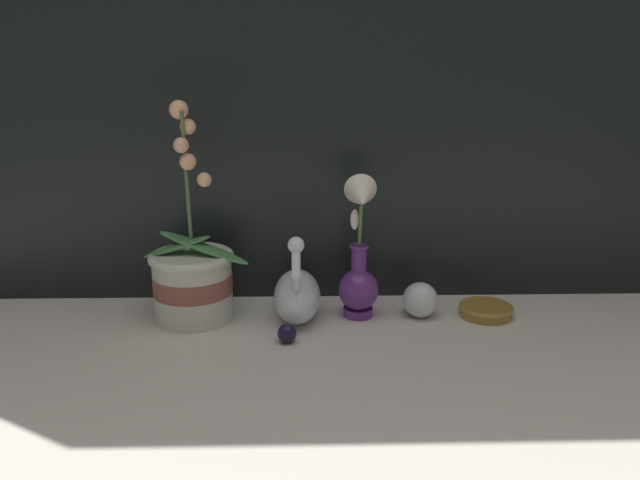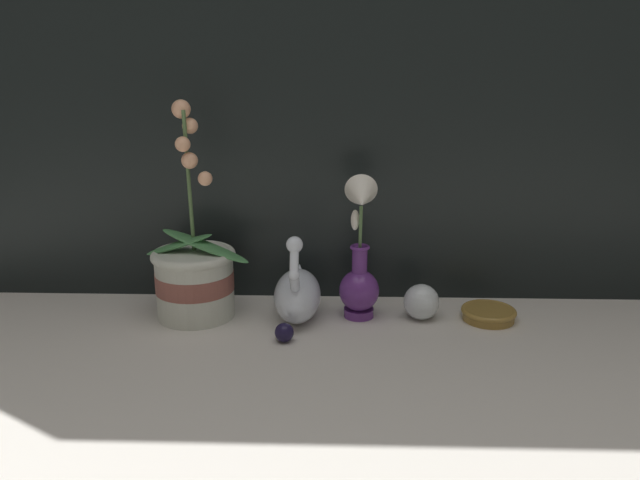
{
  "view_description": "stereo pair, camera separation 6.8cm",
  "coord_description": "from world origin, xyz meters",
  "px_view_note": "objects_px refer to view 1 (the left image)",
  "views": [
    {
      "loc": [
        -0.06,
        -1.1,
        0.55
      ],
      "look_at": [
        -0.03,
        0.14,
        0.18
      ],
      "focal_mm": 35.0,
      "sensor_mm": 36.0,
      "label": 1
    },
    {
      "loc": [
        0.01,
        -1.1,
        0.55
      ],
      "look_at": [
        -0.03,
        0.14,
        0.18
      ],
      "focal_mm": 35.0,
      "sensor_mm": 36.0,
      "label": 2
    }
  ],
  "objects_px": {
    "orchid_potted_plant": "(193,277)",
    "blue_vase": "(359,263)",
    "glass_sphere": "(420,300)",
    "amber_dish": "(486,310)",
    "swan_figurine": "(297,293)"
  },
  "relations": [
    {
      "from": "orchid_potted_plant",
      "to": "blue_vase",
      "type": "bearing_deg",
      "value": -1.01
    },
    {
      "from": "orchid_potted_plant",
      "to": "glass_sphere",
      "type": "relative_size",
      "value": 6.01
    },
    {
      "from": "blue_vase",
      "to": "amber_dish",
      "type": "height_order",
      "value": "blue_vase"
    },
    {
      "from": "amber_dish",
      "to": "orchid_potted_plant",
      "type": "bearing_deg",
      "value": 179.65
    },
    {
      "from": "swan_figurine",
      "to": "glass_sphere",
      "type": "relative_size",
      "value": 2.75
    },
    {
      "from": "amber_dish",
      "to": "glass_sphere",
      "type": "bearing_deg",
      "value": 179.43
    },
    {
      "from": "orchid_potted_plant",
      "to": "swan_figurine",
      "type": "bearing_deg",
      "value": -1.44
    },
    {
      "from": "orchid_potted_plant",
      "to": "amber_dish",
      "type": "bearing_deg",
      "value": -0.35
    },
    {
      "from": "orchid_potted_plant",
      "to": "blue_vase",
      "type": "distance_m",
      "value": 0.36
    },
    {
      "from": "swan_figurine",
      "to": "blue_vase",
      "type": "distance_m",
      "value": 0.15
    },
    {
      "from": "glass_sphere",
      "to": "amber_dish",
      "type": "distance_m",
      "value": 0.15
    },
    {
      "from": "glass_sphere",
      "to": "amber_dish",
      "type": "height_order",
      "value": "glass_sphere"
    },
    {
      "from": "orchid_potted_plant",
      "to": "blue_vase",
      "type": "xyz_separation_m",
      "value": [
        0.36,
        -0.01,
        0.03
      ]
    },
    {
      "from": "swan_figurine",
      "to": "orchid_potted_plant",
      "type": "bearing_deg",
      "value": 178.56
    },
    {
      "from": "swan_figurine",
      "to": "amber_dish",
      "type": "distance_m",
      "value": 0.42
    }
  ]
}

